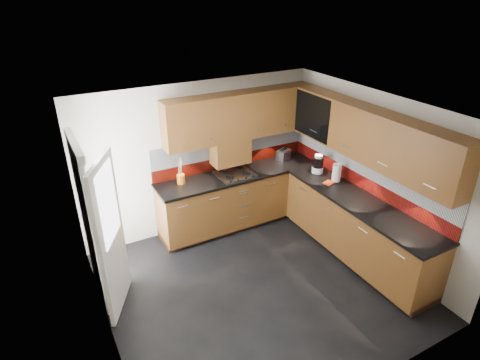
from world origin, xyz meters
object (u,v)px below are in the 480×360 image
toaster (284,155)px  gas_hob (235,174)px  utensil_pot (181,178)px  food_processor (318,165)px

toaster → gas_hob: bearing=-172.2°
utensil_pot → toaster: (1.87, 0.01, -0.01)m
utensil_pot → food_processor: 2.16m
gas_hob → food_processor: size_ratio=1.88×
toaster → food_processor: food_processor is taller
toaster → food_processor: 0.72m
utensil_pot → food_processor: size_ratio=1.42×
gas_hob → toaster: (1.01, 0.14, 0.07)m
gas_hob → toaster: bearing=7.8°
gas_hob → utensil_pot: size_ratio=1.33×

